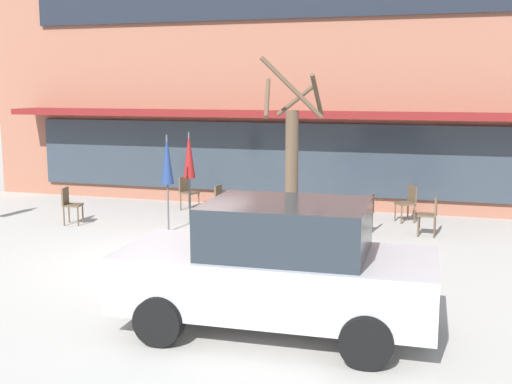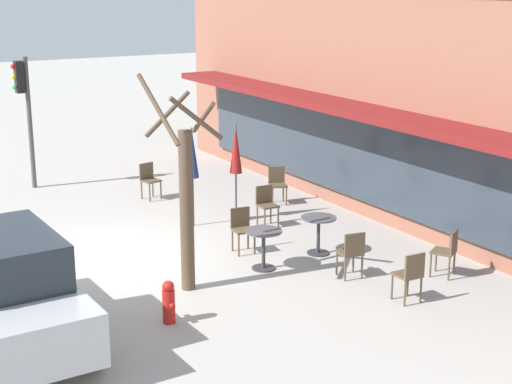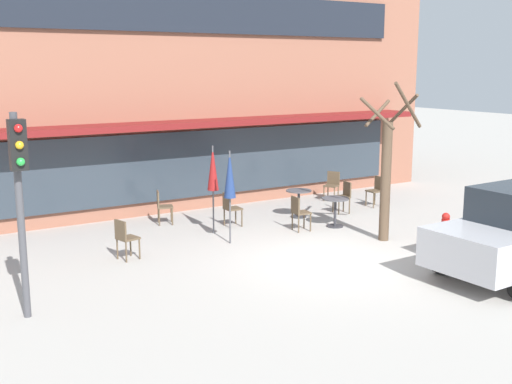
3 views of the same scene
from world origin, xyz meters
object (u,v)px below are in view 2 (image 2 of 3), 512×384
at_px(cafe_chair_0, 352,251).
at_px(cafe_chair_6, 149,178).
at_px(cafe_table_near_wall, 264,243).
at_px(traffic_light_pole, 24,101).
at_px(patio_umbrella_cream_folded, 236,150).
at_px(fire_hydrant, 169,302).
at_px(cafe_chair_4, 448,249).
at_px(cafe_chair_5, 410,273).
at_px(cafe_chair_2, 242,226).
at_px(cafe_table_streetside, 318,229).
at_px(street_tree, 186,197).
at_px(cafe_chair_1, 266,203).
at_px(cafe_chair_3, 277,182).
at_px(patio_umbrella_green_folded, 192,154).

distance_m(cafe_chair_0, cafe_chair_6, 6.97).
xyz_separation_m(cafe_table_near_wall, traffic_light_pole, (-8.20, -2.20, 1.78)).
distance_m(patio_umbrella_cream_folded, fire_hydrant, 5.75).
bearing_deg(fire_hydrant, cafe_chair_0, 91.39).
bearing_deg(traffic_light_pole, cafe_chair_4, 25.48).
bearing_deg(cafe_chair_5, cafe_chair_2, -162.37).
relative_size(cafe_chair_2, cafe_chair_6, 1.00).
xyz_separation_m(cafe_chair_5, cafe_chair_6, (-8.28, -1.21, 0.00)).
height_order(cafe_table_streetside, patio_umbrella_cream_folded, patio_umbrella_cream_folded).
relative_size(cafe_table_streetside, street_tree, 0.20).
bearing_deg(traffic_light_pole, patio_umbrella_cream_folded, 32.11).
distance_m(cafe_table_streetside, cafe_chair_5, 2.79).
xyz_separation_m(cafe_chair_0, fire_hydrant, (0.09, -3.65, -0.17)).
relative_size(patio_umbrella_cream_folded, traffic_light_pole, 0.65).
xyz_separation_m(cafe_table_streetside, cafe_chair_6, (-5.49, -1.29, 0.01)).
bearing_deg(street_tree, cafe_chair_1, 128.62).
xyz_separation_m(cafe_chair_3, street_tree, (3.88, -4.27, 1.15)).
bearing_deg(fire_hydrant, cafe_chair_5, 71.24).
xyz_separation_m(patio_umbrella_green_folded, cafe_chair_4, (5.13, 2.63, -1.10)).
height_order(cafe_chair_1, cafe_chair_3, same).
height_order(patio_umbrella_cream_folded, cafe_chair_4, patio_umbrella_cream_folded).
bearing_deg(cafe_chair_4, cafe_table_near_wall, -127.15).
xyz_separation_m(cafe_table_near_wall, patio_umbrella_green_folded, (-3.10, 0.05, 1.11)).
bearing_deg(cafe_table_near_wall, cafe_chair_4, 52.85).
xyz_separation_m(patio_umbrella_green_folded, cafe_chair_0, (4.32, 1.08, -1.10)).
height_order(cafe_chair_4, cafe_chair_6, same).
bearing_deg(traffic_light_pole, cafe_table_near_wall, 14.98).
height_order(cafe_chair_1, cafe_chair_4, same).
bearing_deg(cafe_chair_1, cafe_chair_0, -5.08).
bearing_deg(cafe_chair_2, street_tree, -55.42).
bearing_deg(cafe_chair_4, cafe_chair_6, -161.37).
xyz_separation_m(cafe_table_streetside, patio_umbrella_cream_folded, (-2.82, -0.30, 1.11)).
bearing_deg(cafe_chair_1, cafe_chair_6, -158.04).
bearing_deg(cafe_chair_6, patio_umbrella_green_folded, -0.78).
height_order(cafe_table_near_wall, patio_umbrella_green_folded, patio_umbrella_green_folded).
bearing_deg(cafe_chair_2, fire_hydrant, -48.31).
relative_size(cafe_chair_1, cafe_chair_4, 1.00).
bearing_deg(cafe_chair_0, traffic_light_pole, -160.56).
xyz_separation_m(cafe_table_near_wall, cafe_chair_5, (2.60, 1.30, 0.01)).
height_order(cafe_chair_1, cafe_chair_5, same).
bearing_deg(fire_hydrant, cafe_chair_6, 159.50).
relative_size(cafe_chair_5, traffic_light_pole, 0.26).
height_order(patio_umbrella_cream_folded, cafe_chair_0, patio_umbrella_cream_folded).
bearing_deg(patio_umbrella_green_folded, cafe_table_streetside, 24.32).
distance_m(cafe_chair_4, cafe_chair_6, 8.13).
bearing_deg(cafe_chair_4, fire_hydrant, -97.95).
bearing_deg(fire_hydrant, street_tree, 142.63).
bearing_deg(fire_hydrant, traffic_light_pole, 178.03).
bearing_deg(cafe_chair_6, patio_umbrella_cream_folded, 20.25).
bearing_deg(cafe_chair_3, cafe_chair_5, -11.71).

